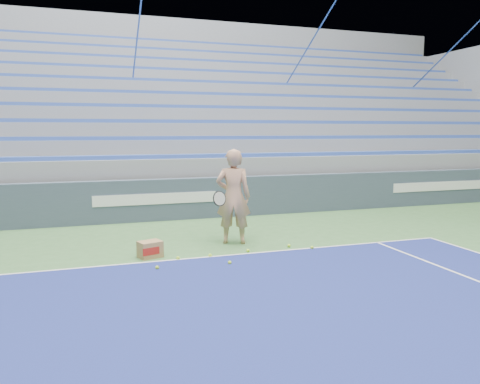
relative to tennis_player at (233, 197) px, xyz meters
name	(u,v)px	position (x,y,z in m)	size (l,w,h in m)	color
sponsor_barrier	(156,200)	(-1.20, 3.06, -0.45)	(30.00, 0.32, 1.10)	#394757
bleachers	(133,131)	(-1.21, 8.78, 1.36)	(31.00, 9.15, 7.30)	gray
tennis_player	(233,197)	(0.00, 0.00, 0.00)	(1.03, 0.97, 1.99)	tan
ball_box	(150,249)	(-1.82, -0.58, -0.84)	(0.49, 0.43, 0.31)	#9B764B
tennis_ball_0	(289,246)	(0.98, -0.69, -0.96)	(0.07, 0.07, 0.07)	#C2F131
tennis_ball_1	(248,251)	(0.05, -0.80, -0.96)	(0.07, 0.07, 0.07)	#C2F131
tennis_ball_2	(210,255)	(-0.74, -0.92, -0.96)	(0.07, 0.07, 0.07)	#C2F131
tennis_ball_3	(312,248)	(1.35, -0.98, -0.96)	(0.07, 0.07, 0.07)	#C2F131
tennis_ball_4	(157,268)	(-1.81, -1.40, -0.96)	(0.07, 0.07, 0.07)	#C2F131
tennis_ball_5	(178,258)	(-1.36, -0.92, -0.96)	(0.07, 0.07, 0.07)	#C2F131
tennis_ball_6	(230,263)	(-0.53, -1.49, -0.96)	(0.07, 0.07, 0.07)	#C2F131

